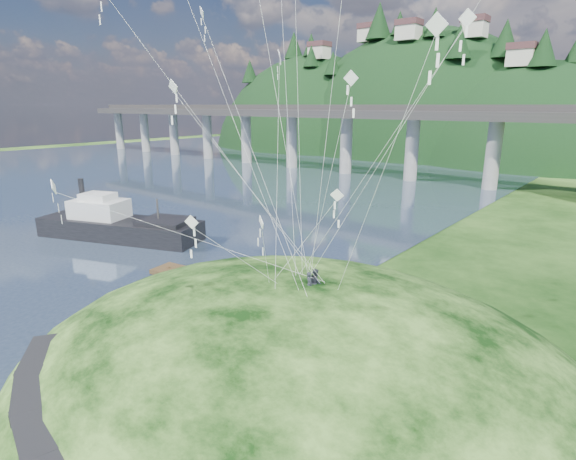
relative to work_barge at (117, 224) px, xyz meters
The scene contains 10 objects.
ground 26.98m from the work_barge, 22.03° to the right, with size 320.00×320.00×0.00m, color black.
water 51.10m from the work_barge, 157.07° to the left, with size 240.00×240.00×0.00m, color #32445D.
grass_hill 34.09m from the work_barge, 13.81° to the right, with size 36.00×32.00×13.00m.
footpath 38.02m from the work_barge, 31.47° to the right, with size 22.29×5.84×0.83m.
bridge 60.52m from the work_barge, 91.43° to the left, with size 160.00×11.00×15.00m.
far_ridge 113.97m from the work_barge, 99.43° to the left, with size 153.00×70.00×94.50m.
work_barge is the anchor object (origin of this frame).
wooden_dock 21.27m from the work_barge, ahead, with size 16.01×4.81×1.13m.
kite_flyers 33.64m from the work_barge, 10.98° to the right, with size 1.03×1.34×1.68m.
kite_swarm 34.80m from the work_barge, 14.27° to the right, with size 18.98×17.31×18.29m.
Camera 1 is at (22.12, -16.01, 14.98)m, focal length 28.00 mm.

